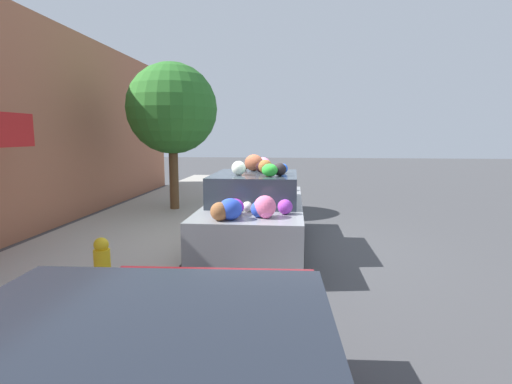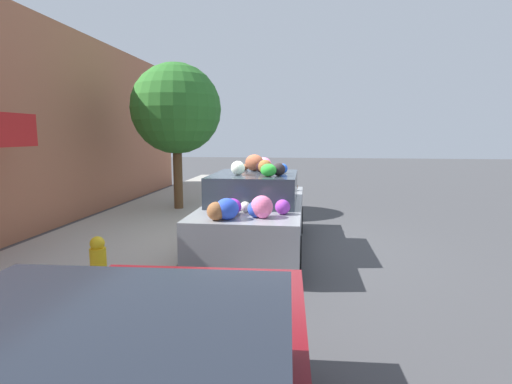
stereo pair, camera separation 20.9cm
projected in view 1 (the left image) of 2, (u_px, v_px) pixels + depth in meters
The scene contains 5 objects.
ground_plane at pixel (261, 248), 7.44m from camera, with size 60.00×60.00×0.00m, color #424244.
sidewalk_curb at pixel (121, 241), 7.68m from camera, with size 24.00×3.20×0.15m.
street_tree at pixel (172, 109), 10.29m from camera, with size 2.33×2.33×3.79m.
fire_hydrant at pixel (102, 265), 4.95m from camera, with size 0.20×0.20×0.70m.
art_car at pixel (256, 209), 7.28m from camera, with size 4.07×1.71×1.73m.
Camera 1 is at (-7.19, -0.59, 2.09)m, focal length 28.00 mm.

